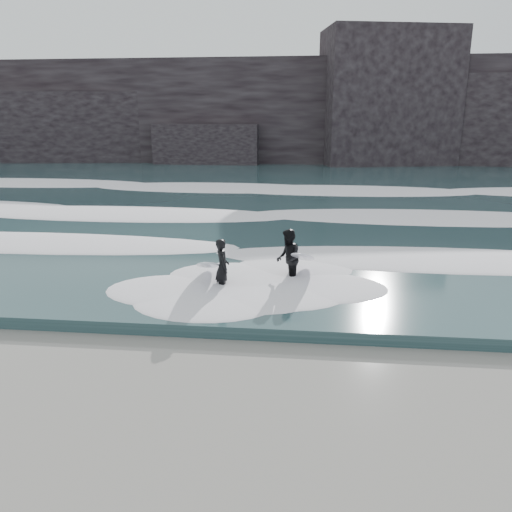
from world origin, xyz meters
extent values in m
plane|color=#897558|center=(0.00, 0.00, 0.00)|extent=(120.00, 120.00, 0.00)
cube|color=#284346|center=(0.00, 29.00, 0.15)|extent=(90.00, 52.00, 0.30)
cube|color=black|center=(0.00, 46.00, 5.00)|extent=(70.00, 9.00, 10.00)
ellipsoid|color=white|center=(0.00, 9.00, 0.40)|extent=(60.00, 3.20, 0.20)
ellipsoid|color=white|center=(0.00, 16.00, 0.42)|extent=(60.00, 4.00, 0.24)
ellipsoid|color=white|center=(0.00, 25.00, 0.45)|extent=(60.00, 4.80, 0.30)
imported|color=black|center=(-0.30, 5.82, 0.78)|extent=(0.55, 0.67, 1.56)
ellipsoid|color=silver|center=(-0.70, 5.87, 0.81)|extent=(0.99, 2.33, 0.90)
imported|color=black|center=(1.42, 6.69, 0.83)|extent=(0.73, 0.88, 1.66)
ellipsoid|color=white|center=(1.84, 6.69, 0.89)|extent=(0.90, 2.19, 0.86)
camera|label=1|loc=(1.97, -6.79, 4.66)|focal=35.00mm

